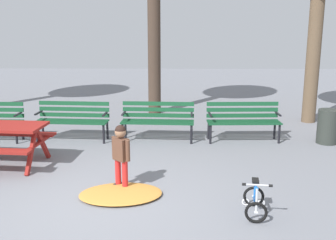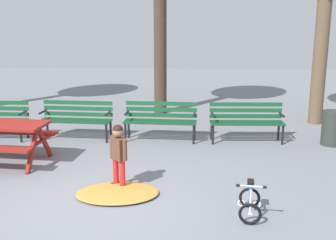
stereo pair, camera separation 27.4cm
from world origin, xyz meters
name	(u,v)px [view 2 (the right image)]	position (x,y,z in m)	size (l,w,h in m)	color
ground	(92,205)	(0.00, 0.00, 0.00)	(36.00, 36.00, 0.00)	slate
park_bench_left	(76,117)	(-1.15, 3.45, 0.51)	(1.63, 0.57, 0.85)	#144728
park_bench_right	(161,118)	(0.75, 3.44, 0.51)	(1.62, 0.54, 0.85)	#144728
park_bench_far_right	(246,119)	(2.64, 3.44, 0.51)	(1.62, 0.51, 0.85)	#144728
child_standing	(118,151)	(0.28, 0.67, 0.61)	(0.31, 0.29, 1.04)	red
kids_bicycle	(250,202)	(2.22, -0.21, 0.20)	(0.42, 0.59, 0.54)	black
leaf_pile	(117,193)	(0.30, 0.38, 0.04)	(1.26, 0.88, 0.07)	#C68438
trash_bin	(332,128)	(4.45, 3.24, 0.37)	(0.44, 0.44, 0.75)	#2D332D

